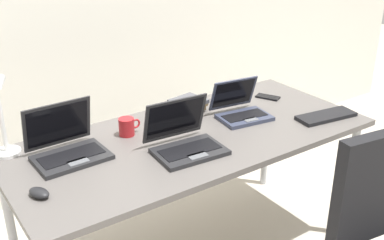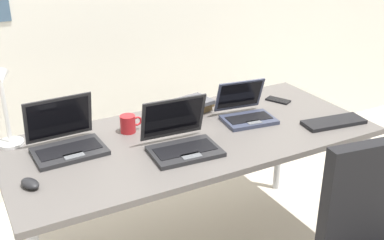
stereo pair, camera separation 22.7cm
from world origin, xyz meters
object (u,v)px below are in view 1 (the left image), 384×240
book_stack (187,105)px  desk_lamp (3,116)px  laptop_back_right (67,147)px  laptop_near_lamp (185,141)px  external_keyboard (326,116)px  coffee_mug (127,127)px  computer_mouse (39,193)px  cell_phone (268,97)px  laptop_mid_desk (241,110)px

book_stack → desk_lamp: bearing=179.0°
laptop_back_right → laptop_near_lamp: bearing=-27.8°
external_keyboard → laptop_near_lamp: bearing=179.7°
coffee_mug → computer_mouse: bearing=-150.8°
desk_lamp → external_keyboard: 1.60m
book_stack → laptop_back_right: bearing=-170.1°
laptop_back_right → cell_phone: laptop_back_right is taller
laptop_mid_desk → book_stack: (-0.20, 0.22, -0.00)m
laptop_mid_desk → coffee_mug: (-0.60, 0.14, 0.00)m
desk_lamp → book_stack: desk_lamp is taller
coffee_mug → laptop_back_right: bearing=-171.6°
laptop_near_lamp → laptop_mid_desk: 0.48m
desk_lamp → computer_mouse: size_ratio=4.17×
laptop_back_right → external_keyboard: bearing=-15.8°
laptop_near_lamp → coffee_mug: (-0.15, 0.29, -0.00)m
laptop_mid_desk → laptop_back_right: laptop_back_right is taller
external_keyboard → computer_mouse: bearing=-176.4°
desk_lamp → laptop_back_right: (0.22, -0.14, -0.15)m
desk_lamp → laptop_near_lamp: desk_lamp is taller
coffee_mug → cell_phone: bearing=-1.2°
laptop_near_lamp → book_stack: 0.46m
laptop_near_lamp → book_stack: bearing=54.9°
external_keyboard → book_stack: bearing=146.7°
desk_lamp → laptop_near_lamp: (0.68, -0.39, -0.15)m
computer_mouse → cell_phone: (1.45, 0.28, -0.01)m
external_keyboard → coffee_mug: (-0.97, 0.41, 0.03)m
external_keyboard → computer_mouse: (-1.50, 0.11, 0.01)m
laptop_mid_desk → computer_mouse: laptop_mid_desk is taller
computer_mouse → book_stack: book_stack is taller
desk_lamp → computer_mouse: 0.43m
laptop_near_lamp → computer_mouse: bearing=-179.6°
external_keyboard → coffee_mug: bearing=164.9°
cell_phone → coffee_mug: coffee_mug is taller
external_keyboard → computer_mouse: 1.50m
cell_phone → laptop_back_right: bearing=154.8°
laptop_back_right → coffee_mug: laptop_back_right is taller
computer_mouse → cell_phone: bearing=-11.4°
laptop_mid_desk → external_keyboard: size_ratio=0.89×
book_stack → laptop_near_lamp: bearing=-125.1°
laptop_mid_desk → computer_mouse: bearing=-172.3°
cell_phone → coffee_mug: 0.92m
laptop_back_right → coffee_mug: size_ratio=2.87×
laptop_back_right → coffee_mug: bearing=8.4°
laptop_near_lamp → cell_phone: size_ratio=2.43×
laptop_near_lamp → computer_mouse: (-0.68, -0.00, -0.03)m
laptop_back_right → coffee_mug: (0.32, 0.05, -0.00)m
laptop_near_lamp → laptop_back_right: laptop_back_right is taller
desk_lamp → laptop_mid_desk: size_ratio=1.36×
desk_lamp → laptop_near_lamp: bearing=-29.6°
laptop_back_right → computer_mouse: size_ratio=3.38×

